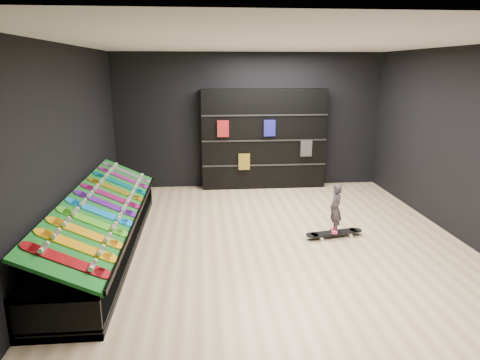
{
  "coord_description": "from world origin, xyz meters",
  "views": [
    {
      "loc": [
        -1.06,
        -6.1,
        2.67
      ],
      "look_at": [
        -0.5,
        0.2,
        1.0
      ],
      "focal_mm": 32.0,
      "sensor_mm": 36.0,
      "label": 1
    }
  ],
  "objects": [
    {
      "name": "floor",
      "position": [
        0.0,
        0.0,
        0.0
      ],
      "size": [
        6.0,
        7.0,
        0.01
      ],
      "primitive_type": "cube",
      "color": "beige",
      "rests_on": "ground"
    },
    {
      "name": "ceiling",
      "position": [
        0.0,
        0.0,
        3.0
      ],
      "size": [
        6.0,
        7.0,
        0.01
      ],
      "primitive_type": "cube",
      "color": "white",
      "rests_on": "ground"
    },
    {
      "name": "wall_back",
      "position": [
        0.0,
        3.5,
        1.5
      ],
      "size": [
        6.0,
        0.02,
        3.0
      ],
      "primitive_type": "cube",
      "color": "black",
      "rests_on": "ground"
    },
    {
      "name": "wall_front",
      "position": [
        0.0,
        -3.5,
        1.5
      ],
      "size": [
        6.0,
        0.02,
        3.0
      ],
      "primitive_type": "cube",
      "color": "black",
      "rests_on": "ground"
    },
    {
      "name": "wall_left",
      "position": [
        -3.0,
        0.0,
        1.5
      ],
      "size": [
        0.02,
        7.0,
        3.0
      ],
      "primitive_type": "cube",
      "color": "black",
      "rests_on": "ground"
    },
    {
      "name": "wall_right",
      "position": [
        3.0,
        0.0,
        1.5
      ],
      "size": [
        0.02,
        7.0,
        3.0
      ],
      "primitive_type": "cube",
      "color": "black",
      "rests_on": "ground"
    },
    {
      "name": "display_rack",
      "position": [
        -2.55,
        0.0,
        0.25
      ],
      "size": [
        0.9,
        4.5,
        0.5
      ],
      "primitive_type": null,
      "color": "black",
      "rests_on": "ground"
    },
    {
      "name": "turf_ramp",
      "position": [
        -2.5,
        0.0,
        0.71
      ],
      "size": [
        0.92,
        4.5,
        0.46
      ],
      "primitive_type": "cube",
      "rotation": [
        0.0,
        0.44,
        0.0
      ],
      "color": "#0D5817",
      "rests_on": "display_rack"
    },
    {
      "name": "back_shelving",
      "position": [
        0.31,
        3.32,
        1.11
      ],
      "size": [
        2.77,
        0.32,
        2.22
      ],
      "primitive_type": "cube",
      "color": "black",
      "rests_on": "ground"
    },
    {
      "name": "floor_skateboard",
      "position": [
        1.03,
        0.21,
        0.05
      ],
      "size": [
        1.0,
        0.4,
        0.09
      ],
      "primitive_type": null,
      "rotation": [
        0.0,
        0.0,
        0.19
      ],
      "color": "black",
      "rests_on": "ground"
    },
    {
      "name": "child",
      "position": [
        1.03,
        0.21,
        0.33
      ],
      "size": [
        0.13,
        0.18,
        0.48
      ],
      "primitive_type": "imported",
      "rotation": [
        0.0,
        0.0,
        -1.55
      ],
      "color": "black",
      "rests_on": "floor_skateboard"
    },
    {
      "name": "display_board_0",
      "position": [
        -2.49,
        -1.9,
        0.74
      ],
      "size": [
        0.93,
        0.22,
        0.5
      ],
      "primitive_type": null,
      "rotation": [
        0.0,
        0.44,
        0.0
      ],
      "color": "red",
      "rests_on": "turf_ramp"
    },
    {
      "name": "display_board_1",
      "position": [
        -2.49,
        -1.52,
        0.74
      ],
      "size": [
        0.93,
        0.22,
        0.5
      ],
      "primitive_type": null,
      "rotation": [
        0.0,
        0.44,
        0.0
      ],
      "color": "yellow",
      "rests_on": "turf_ramp"
    },
    {
      "name": "display_board_2",
      "position": [
        -2.49,
        -1.14,
        0.74
      ],
      "size": [
        0.93,
        0.22,
        0.5
      ],
      "primitive_type": null,
      "rotation": [
        0.0,
        0.44,
        0.0
      ],
      "color": "orange",
      "rests_on": "turf_ramp"
    },
    {
      "name": "display_board_3",
      "position": [
        -2.49,
        -0.76,
        0.74
      ],
      "size": [
        0.93,
        0.22,
        0.5
      ],
      "primitive_type": null,
      "rotation": [
        0.0,
        0.44,
        0.0
      ],
      "color": "green",
      "rests_on": "turf_ramp"
    },
    {
      "name": "display_board_4",
      "position": [
        -2.49,
        -0.38,
        0.74
      ],
      "size": [
        0.93,
        0.22,
        0.5
      ],
      "primitive_type": null,
      "rotation": [
        0.0,
        0.44,
        0.0
      ],
      "color": "blue",
      "rests_on": "turf_ramp"
    },
    {
      "name": "display_board_5",
      "position": [
        -2.49,
        0.0,
        0.74
      ],
      "size": [
        0.93,
        0.22,
        0.5
      ],
      "primitive_type": null,
      "rotation": [
        0.0,
        0.44,
        0.0
      ],
      "color": "purple",
      "rests_on": "turf_ramp"
    },
    {
      "name": "display_board_6",
      "position": [
        -2.49,
        0.38,
        0.74
      ],
      "size": [
        0.93,
        0.22,
        0.5
      ],
      "primitive_type": null,
      "rotation": [
        0.0,
        0.44,
        0.0
      ],
      "color": "#E5198C",
      "rests_on": "turf_ramp"
    },
    {
      "name": "display_board_7",
      "position": [
        -2.49,
        0.76,
        0.74
      ],
      "size": [
        0.93,
        0.22,
        0.5
      ],
      "primitive_type": null,
      "rotation": [
        0.0,
        0.44,
        0.0
      ],
      "color": "yellow",
      "rests_on": "turf_ramp"
    },
    {
      "name": "display_board_8",
      "position": [
        -2.49,
        1.14,
        0.74
      ],
      "size": [
        0.93,
        0.22,
        0.5
      ],
      "primitive_type": null,
      "rotation": [
        0.0,
        0.44,
        0.0
      ],
      "color": "#0C8C99",
      "rests_on": "turf_ramp"
    },
    {
      "name": "display_board_9",
      "position": [
        -2.49,
        1.52,
        0.74
      ],
      "size": [
        0.93,
        0.22,
        0.5
      ],
      "primitive_type": null,
      "rotation": [
        0.0,
        0.44,
        0.0
      ],
      "color": "#2626BF",
      "rests_on": "turf_ramp"
    },
    {
      "name": "display_board_10",
      "position": [
        -2.49,
        1.9,
        0.74
      ],
      "size": [
        0.93,
        0.22,
        0.5
      ],
      "primitive_type": null,
      "rotation": [
        0.0,
        0.44,
        0.0
      ],
      "color": "black",
      "rests_on": "turf_ramp"
    }
  ]
}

